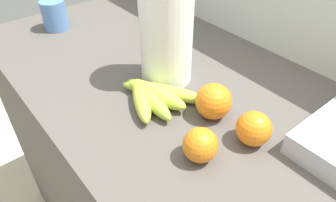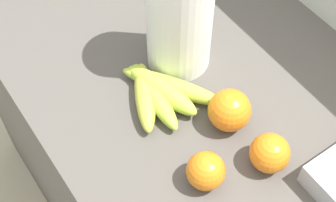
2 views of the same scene
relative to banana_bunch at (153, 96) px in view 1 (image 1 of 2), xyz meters
The scene contains 7 objects.
wall_back 0.56m from the banana_bunch, 65.55° to the left, with size 2.17×0.06×1.30m, color silver.
banana_bunch is the anchor object (origin of this frame).
orange_back_right 0.24m from the banana_bunch, 18.46° to the left, with size 0.07×0.07×0.07m, color orange.
orange_right 0.20m from the banana_bunch, 10.36° to the right, with size 0.07×0.07×0.07m, color orange.
orange_front 0.14m from the banana_bunch, 31.26° to the left, with size 0.08×0.08×0.08m, color orange.
paper_towel_roll 0.16m from the banana_bunch, 124.71° to the left, with size 0.13×0.13×0.29m.
mug 0.53m from the banana_bunch, behind, with size 0.08×0.08×0.10m, color #5681BF.
Camera 1 is at (0.27, -0.43, 1.36)m, focal length 33.59 mm.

